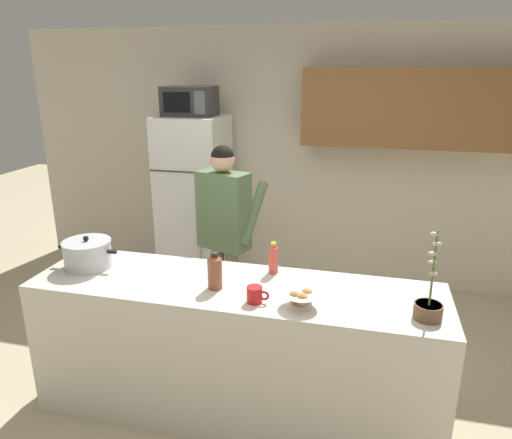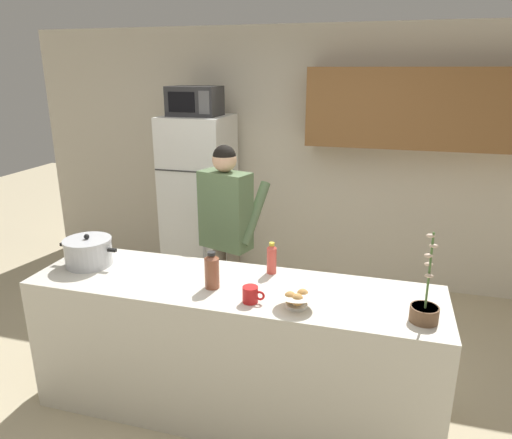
{
  "view_description": "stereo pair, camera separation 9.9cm",
  "coord_description": "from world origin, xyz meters",
  "px_view_note": "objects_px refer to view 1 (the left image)",
  "views": [
    {
      "loc": [
        0.76,
        -2.5,
        2.19
      ],
      "look_at": [
        0.0,
        0.55,
        1.17
      ],
      "focal_mm": 32.8,
      "sensor_mm": 36.0,
      "label": 1
    },
    {
      "loc": [
        0.86,
        -2.48,
        2.19
      ],
      "look_at": [
        0.0,
        0.55,
        1.17
      ],
      "focal_mm": 32.8,
      "sensor_mm": 36.0,
      "label": 2
    }
  ],
  "objects_px": {
    "bread_bowl": "(301,298)",
    "potted_orchid": "(428,306)",
    "cooking_pot": "(88,254)",
    "refrigerator": "(195,202)",
    "person_near_pot": "(225,221)",
    "bottle_near_edge": "(215,271)",
    "coffee_mug": "(255,295)",
    "microwave": "(190,101)",
    "bottle_mid_counter": "(273,258)"
  },
  "relations": [
    {
      "from": "refrigerator",
      "to": "cooking_pot",
      "type": "relative_size",
      "value": 4.09
    },
    {
      "from": "person_near_pot",
      "to": "potted_orchid",
      "type": "distance_m",
      "value": 1.8
    },
    {
      "from": "refrigerator",
      "to": "microwave",
      "type": "xyz_separation_m",
      "value": [
        0.0,
        -0.02,
        1.02
      ]
    },
    {
      "from": "person_near_pot",
      "to": "bottle_near_edge",
      "type": "distance_m",
      "value": 1.01
    },
    {
      "from": "bread_bowl",
      "to": "potted_orchid",
      "type": "xyz_separation_m",
      "value": [
        0.67,
        0.03,
        0.02
      ]
    },
    {
      "from": "refrigerator",
      "to": "microwave",
      "type": "bearing_deg",
      "value": -89.93
    },
    {
      "from": "microwave",
      "to": "bottle_mid_counter",
      "type": "distance_m",
      "value": 2.16
    },
    {
      "from": "bread_bowl",
      "to": "bottle_mid_counter",
      "type": "bearing_deg",
      "value": 120.98
    },
    {
      "from": "person_near_pot",
      "to": "potted_orchid",
      "type": "height_order",
      "value": "person_near_pot"
    },
    {
      "from": "refrigerator",
      "to": "person_near_pot",
      "type": "xyz_separation_m",
      "value": [
        0.62,
        -0.94,
        0.14
      ]
    },
    {
      "from": "refrigerator",
      "to": "coffee_mug",
      "type": "height_order",
      "value": "refrigerator"
    },
    {
      "from": "bottle_mid_counter",
      "to": "person_near_pot",
      "type": "bearing_deg",
      "value": 128.91
    },
    {
      "from": "bottle_mid_counter",
      "to": "refrigerator",
      "type": "bearing_deg",
      "value": 125.91
    },
    {
      "from": "coffee_mug",
      "to": "bottle_near_edge",
      "type": "height_order",
      "value": "bottle_near_edge"
    },
    {
      "from": "person_near_pot",
      "to": "bottle_mid_counter",
      "type": "relative_size",
      "value": 7.75
    },
    {
      "from": "person_near_pot",
      "to": "bread_bowl",
      "type": "relative_size",
      "value": 7.38
    },
    {
      "from": "microwave",
      "to": "potted_orchid",
      "type": "bearing_deg",
      "value": -43.33
    },
    {
      "from": "refrigerator",
      "to": "person_near_pot",
      "type": "distance_m",
      "value": 1.14
    },
    {
      "from": "cooking_pot",
      "to": "potted_orchid",
      "type": "bearing_deg",
      "value": -4.56
    },
    {
      "from": "cooking_pot",
      "to": "bottle_near_edge",
      "type": "bearing_deg",
      "value": -6.15
    },
    {
      "from": "coffee_mug",
      "to": "bottle_mid_counter",
      "type": "bearing_deg",
      "value": 87.72
    },
    {
      "from": "microwave",
      "to": "bottle_near_edge",
      "type": "bearing_deg",
      "value": -65.26
    },
    {
      "from": "microwave",
      "to": "bottle_mid_counter",
      "type": "xyz_separation_m",
      "value": [
        1.17,
        -1.59,
        -0.87
      ]
    },
    {
      "from": "cooking_pot",
      "to": "bottle_mid_counter",
      "type": "height_order",
      "value": "cooking_pot"
    },
    {
      "from": "cooking_pot",
      "to": "refrigerator",
      "type": "bearing_deg",
      "value": 88.38
    },
    {
      "from": "bottle_near_edge",
      "to": "bread_bowl",
      "type": "bearing_deg",
      "value": -10.82
    },
    {
      "from": "refrigerator",
      "to": "cooking_pot",
      "type": "distance_m",
      "value": 1.83
    },
    {
      "from": "coffee_mug",
      "to": "bottle_mid_counter",
      "type": "distance_m",
      "value": 0.43
    },
    {
      "from": "person_near_pot",
      "to": "potted_orchid",
      "type": "bearing_deg",
      "value": -35.72
    },
    {
      "from": "bottle_mid_counter",
      "to": "potted_orchid",
      "type": "relative_size",
      "value": 0.43
    },
    {
      "from": "coffee_mug",
      "to": "potted_orchid",
      "type": "distance_m",
      "value": 0.94
    },
    {
      "from": "person_near_pot",
      "to": "potted_orchid",
      "type": "relative_size",
      "value": 3.31
    },
    {
      "from": "bread_bowl",
      "to": "microwave",
      "type": "bearing_deg",
      "value": 125.25
    },
    {
      "from": "cooking_pot",
      "to": "bread_bowl",
      "type": "bearing_deg",
      "value": -7.88
    },
    {
      "from": "refrigerator",
      "to": "bottle_mid_counter",
      "type": "height_order",
      "value": "refrigerator"
    },
    {
      "from": "cooking_pot",
      "to": "coffee_mug",
      "type": "height_order",
      "value": "cooking_pot"
    },
    {
      "from": "potted_orchid",
      "to": "microwave",
      "type": "bearing_deg",
      "value": 136.67
    },
    {
      "from": "cooking_pot",
      "to": "bottle_mid_counter",
      "type": "distance_m",
      "value": 1.24
    },
    {
      "from": "refrigerator",
      "to": "cooking_pot",
      "type": "xyz_separation_m",
      "value": [
        -0.05,
        -1.82,
        0.14
      ]
    },
    {
      "from": "refrigerator",
      "to": "person_near_pot",
      "type": "height_order",
      "value": "refrigerator"
    },
    {
      "from": "refrigerator",
      "to": "person_near_pot",
      "type": "relative_size",
      "value": 1.07
    },
    {
      "from": "refrigerator",
      "to": "coffee_mug",
      "type": "relative_size",
      "value": 13.36
    },
    {
      "from": "bottle_mid_counter",
      "to": "potted_orchid",
      "type": "height_order",
      "value": "potted_orchid"
    },
    {
      "from": "microwave",
      "to": "potted_orchid",
      "type": "xyz_separation_m",
      "value": [
        2.09,
        -1.97,
        -0.9
      ]
    },
    {
      "from": "person_near_pot",
      "to": "refrigerator",
      "type": "bearing_deg",
      "value": 123.6
    },
    {
      "from": "bread_bowl",
      "to": "refrigerator",
      "type": "bearing_deg",
      "value": 124.96
    },
    {
      "from": "coffee_mug",
      "to": "potted_orchid",
      "type": "relative_size",
      "value": 0.27
    },
    {
      "from": "refrigerator",
      "to": "cooking_pot",
      "type": "bearing_deg",
      "value": -91.62
    },
    {
      "from": "bottle_mid_counter",
      "to": "cooking_pot",
      "type": "bearing_deg",
      "value": -170.45
    },
    {
      "from": "microwave",
      "to": "bottle_mid_counter",
      "type": "relative_size",
      "value": 2.28
    }
  ]
}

